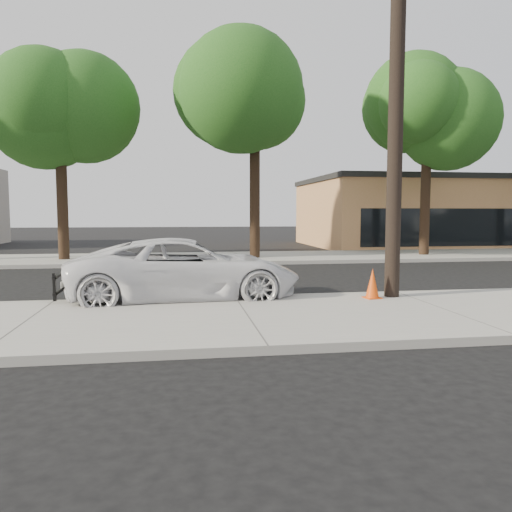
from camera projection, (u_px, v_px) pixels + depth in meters
name	position (u px, v px, depth m)	size (l,w,h in m)	color
ground	(226.00, 289.00, 13.68)	(120.00, 120.00, 0.00)	black
near_sidewalk	(247.00, 319.00, 9.44)	(90.00, 4.40, 0.15)	gray
far_sidewalk	(208.00, 258.00, 22.04)	(90.00, 5.00, 0.15)	gray
curb_near	(234.00, 299.00, 11.61)	(90.00, 0.12, 0.16)	#9E9B93
building_main	(452.00, 214.00, 31.72)	(18.00, 10.00, 4.00)	#B07E49
utility_pole	(396.00, 96.00, 11.17)	(1.40, 0.34, 9.00)	black
tree_b	(63.00, 112.00, 20.19)	(4.34, 4.20, 8.45)	black
tree_c	(260.00, 97.00, 20.94)	(4.96, 4.80, 9.55)	black
tree_d	(433.00, 118.00, 22.52)	(4.50, 4.35, 8.75)	black
police_cruiser	(186.00, 270.00, 11.75)	(2.47, 5.36, 1.49)	white
traffic_cone	(372.00, 284.00, 11.28)	(0.40, 0.40, 0.68)	#DF470B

